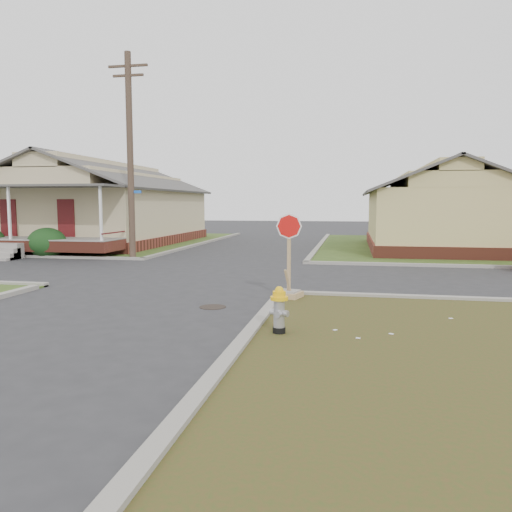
# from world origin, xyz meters

# --- Properties ---
(ground) EXTENTS (120.00, 120.00, 0.00)m
(ground) POSITION_xyz_m (0.00, 0.00, 0.00)
(ground) COLOR #2B2B2E
(ground) RESTS_ON ground
(verge_far_left) EXTENTS (19.00, 19.00, 0.05)m
(verge_far_left) POSITION_xyz_m (-13.00, 18.00, 0.03)
(verge_far_left) COLOR #324819
(verge_far_left) RESTS_ON ground
(curbs) EXTENTS (80.00, 40.00, 0.12)m
(curbs) POSITION_xyz_m (0.00, 5.00, 0.00)
(curbs) COLOR gray
(curbs) RESTS_ON ground
(manhole) EXTENTS (0.64, 0.64, 0.01)m
(manhole) POSITION_xyz_m (2.20, -0.50, 0.01)
(manhole) COLOR black
(manhole) RESTS_ON ground
(corner_house) EXTENTS (10.10, 15.50, 5.30)m
(corner_house) POSITION_xyz_m (-10.00, 16.68, 2.28)
(corner_house) COLOR brown
(corner_house) RESTS_ON ground
(side_house_yellow) EXTENTS (7.60, 11.60, 4.70)m
(side_house_yellow) POSITION_xyz_m (10.00, 16.50, 2.19)
(side_house_yellow) COLOR brown
(side_house_yellow) RESTS_ON ground
(utility_pole) EXTENTS (1.80, 0.28, 9.00)m
(utility_pole) POSITION_xyz_m (-4.20, 8.90, 4.66)
(utility_pole) COLOR #443227
(utility_pole) RESTS_ON ground
(fire_hydrant) EXTENTS (0.33, 0.33, 0.89)m
(fire_hydrant) POSITION_xyz_m (4.14, -2.76, 0.54)
(fire_hydrant) COLOR black
(fire_hydrant) RESTS_ON ground
(stop_sign) EXTENTS (0.62, 0.61, 2.19)m
(stop_sign) POSITION_xyz_m (3.87, 0.84, 0.52)
(stop_sign) COLOR tan
(stop_sign) RESTS_ON ground
(hedge_right) EXTENTS (1.63, 1.34, 1.24)m
(hedge_right) POSITION_xyz_m (-8.45, 8.91, 0.67)
(hedge_right) COLOR black
(hedge_right) RESTS_ON verge_far_left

